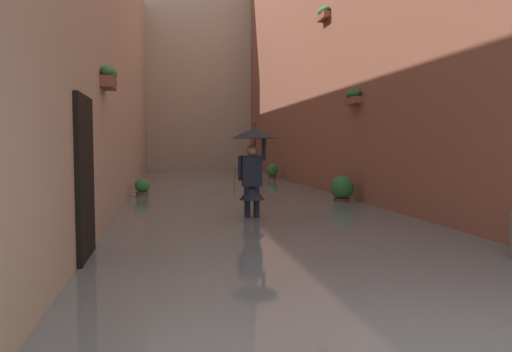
% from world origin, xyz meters
% --- Properties ---
extents(ground_plane, '(61.22, 61.22, 0.00)m').
position_xyz_m(ground_plane, '(0.00, -12.24, 0.00)').
color(ground_plane, gray).
extents(flood_water, '(6.52, 30.49, 0.18)m').
position_xyz_m(flood_water, '(0.00, -12.24, 0.09)').
color(flood_water, slate).
rests_on(flood_water, ground_plane).
extents(building_facade_left, '(2.04, 28.49, 11.42)m').
position_xyz_m(building_facade_left, '(-3.76, -12.24, 5.71)').
color(building_facade_left, '#935642').
rests_on(building_facade_left, ground_plane).
extents(building_facade_right, '(2.04, 28.49, 8.95)m').
position_xyz_m(building_facade_right, '(3.76, -12.24, 4.47)').
color(building_facade_right, tan).
rests_on(building_facade_right, ground_plane).
extents(building_facade_far, '(9.32, 1.80, 12.34)m').
position_xyz_m(building_facade_far, '(0.00, -25.39, 6.17)').
color(building_facade_far, tan).
rests_on(building_facade_far, ground_plane).
extents(person_wading, '(0.94, 0.94, 2.00)m').
position_xyz_m(person_wading, '(0.19, -6.87, 1.36)').
color(person_wading, '#2D2319').
rests_on(person_wading, ground_plane).
extents(potted_plant_far_left, '(0.43, 0.43, 0.79)m').
position_xyz_m(potted_plant_far_left, '(-2.40, -16.82, 0.45)').
color(potted_plant_far_left, brown).
rests_on(potted_plant_far_left, ground_plane).
extents(potted_plant_far_right, '(0.41, 0.41, 0.67)m').
position_xyz_m(potted_plant_far_right, '(2.48, -11.14, 0.36)').
color(potted_plant_far_right, '#66605B').
rests_on(potted_plant_far_right, ground_plane).
extents(potted_plant_mid_left, '(0.58, 0.58, 0.82)m').
position_xyz_m(potted_plant_mid_left, '(-2.43, -9.00, 0.46)').
color(potted_plant_mid_left, brown).
rests_on(potted_plant_mid_left, ground_plane).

